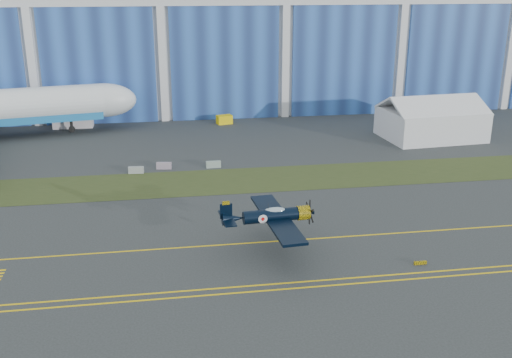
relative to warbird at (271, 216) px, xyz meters
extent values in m
plane|color=#34383A|center=(-9.08, 7.07, -3.63)|extent=(260.00, 260.00, 0.00)
cube|color=#475128|center=(-9.08, 21.07, -3.61)|extent=(260.00, 10.00, 0.02)
cube|color=silver|center=(-9.08, 79.07, 11.37)|extent=(220.00, 45.00, 30.00)
cube|color=navy|center=(-9.08, 56.27, 6.37)|extent=(220.00, 0.60, 20.00)
cube|color=silver|center=(-9.08, 56.22, 16.97)|extent=(220.00, 0.70, 1.20)
cube|color=yellow|center=(-9.08, 2.07, -3.62)|extent=(200.00, 0.20, 0.02)
cube|color=yellow|center=(-9.08, -7.43, -3.62)|extent=(80.00, 0.20, 0.02)
cube|color=yellow|center=(-9.08, -6.43, -3.62)|extent=(80.00, 0.20, 0.02)
cube|color=yellow|center=(12.92, -4.93, -3.46)|extent=(1.20, 0.15, 0.35)
cube|color=white|center=(-24.91, 53.84, -2.19)|extent=(6.70, 2.75, 2.89)
cube|color=yellow|center=(1.20, 52.31, -2.87)|extent=(2.93, 2.22, 1.52)
cube|color=#9C969A|center=(44.97, 51.81, -2.79)|extent=(3.00, 1.88, 1.69)
cube|color=#929B99|center=(-13.41, 26.12, -3.18)|extent=(2.04, 0.75, 0.90)
cube|color=gray|center=(-9.73, 27.51, -3.18)|extent=(2.07, 0.88, 0.90)
cube|color=#889D93|center=(-3.03, 27.05, -3.18)|extent=(2.01, 0.64, 0.90)
camera|label=1|loc=(-9.52, -50.97, 21.25)|focal=42.00mm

